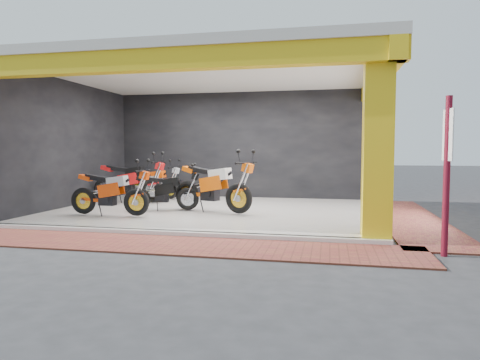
% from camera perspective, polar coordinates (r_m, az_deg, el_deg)
% --- Properties ---
extents(ground, '(80.00, 80.00, 0.00)m').
position_cam_1_polar(ground, '(9.23, -6.88, -6.19)').
color(ground, '#2D2D30').
rests_on(ground, ground).
extents(showroom_floor, '(8.00, 6.00, 0.10)m').
position_cam_1_polar(showroom_floor, '(11.11, -3.57, -4.18)').
color(showroom_floor, white).
rests_on(showroom_floor, ground).
extents(showroom_ceiling, '(8.40, 6.40, 0.20)m').
position_cam_1_polar(showroom_ceiling, '(11.18, -3.65, 14.15)').
color(showroom_ceiling, beige).
rests_on(showroom_ceiling, corner_column).
extents(back_wall, '(8.20, 0.20, 3.50)m').
position_cam_1_polar(back_wall, '(14.01, -0.22, 4.50)').
color(back_wall, black).
rests_on(back_wall, ground).
extents(left_wall, '(0.20, 6.20, 3.50)m').
position_cam_1_polar(left_wall, '(12.72, -21.75, 4.26)').
color(left_wall, black).
rests_on(left_wall, ground).
extents(corner_column, '(0.50, 0.50, 3.50)m').
position_cam_1_polar(corner_column, '(7.90, 17.88, 4.69)').
color(corner_column, gold).
rests_on(corner_column, ground).
extents(header_beam_front, '(8.40, 0.30, 0.40)m').
position_cam_1_polar(header_beam_front, '(8.32, -9.38, 15.54)').
color(header_beam_front, gold).
rests_on(header_beam_front, corner_column).
extents(header_beam_right, '(0.30, 6.40, 0.40)m').
position_cam_1_polar(header_beam_right, '(10.79, 17.85, 12.72)').
color(header_beam_right, gold).
rests_on(header_beam_right, corner_column).
extents(floor_kerb, '(8.00, 0.20, 0.10)m').
position_cam_1_polar(floor_kerb, '(8.28, -9.17, -7.04)').
color(floor_kerb, white).
rests_on(floor_kerb, ground).
extents(paver_front, '(9.00, 1.40, 0.03)m').
position_cam_1_polar(paver_front, '(7.58, -11.30, -8.37)').
color(paver_front, brown).
rests_on(paver_front, ground).
extents(paver_right, '(1.40, 7.00, 0.03)m').
position_cam_1_polar(paver_right, '(10.89, 21.68, -4.81)').
color(paver_right, brown).
rests_on(paver_right, ground).
extents(signpost, '(0.10, 0.34, 2.45)m').
position_cam_1_polar(signpost, '(7.20, 25.87, 1.30)').
color(signpost, maroon).
rests_on(signpost, ground).
extents(moto_hero, '(2.59, 1.69, 1.48)m').
position_cam_1_polar(moto_hero, '(10.09, -0.17, -0.47)').
color(moto_hero, '#E95B09').
rests_on(moto_hero, showroom_floor).
extents(moto_row_a, '(2.09, 0.79, 1.27)m').
position_cam_1_polar(moto_row_a, '(10.06, -13.68, -1.20)').
color(moto_row_a, '#DB3F09').
rests_on(moto_row_a, showroom_floor).
extents(moto_row_b, '(1.98, 1.07, 1.15)m').
position_cam_1_polar(moto_row_b, '(10.84, -6.99, -1.08)').
color(moto_row_b, black).
rests_on(moto_row_b, showroom_floor).
extents(moto_row_c, '(2.07, 1.09, 1.20)m').
position_cam_1_polar(moto_row_c, '(13.38, -9.27, -0.03)').
color(moto_row_c, '#A7AAAF').
rests_on(moto_row_c, showroom_floor).
extents(moto_row_d, '(2.35, 0.91, 1.43)m').
position_cam_1_polar(moto_row_d, '(12.50, -11.62, 0.18)').
color(moto_row_d, red).
rests_on(moto_row_d, showroom_floor).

